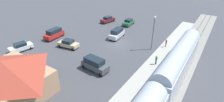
# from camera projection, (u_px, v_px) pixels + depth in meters

# --- Properties ---
(ground_plane) EXTENTS (200.00, 200.00, 0.00)m
(ground_plane) POSITION_uv_depth(u_px,v_px,m) (118.00, 44.00, 38.51)
(ground_plane) COLOR #424247
(railway_track) EXTENTS (4.80, 70.00, 0.30)m
(railway_track) POSITION_uv_depth(u_px,v_px,m) (183.00, 62.00, 31.66)
(railway_track) COLOR gray
(railway_track) RESTS_ON ground
(platform) EXTENTS (3.20, 46.00, 0.30)m
(platform) POSITION_uv_depth(u_px,v_px,m) (161.00, 56.00, 33.58)
(platform) COLOR #A8A399
(platform) RESTS_ON ground
(station_building) EXTENTS (11.05, 9.70, 5.46)m
(station_building) POSITION_uv_depth(u_px,v_px,m) (6.00, 78.00, 22.96)
(station_building) COLOR tan
(station_building) RESTS_ON ground
(pedestrian_on_platform) EXTENTS (0.36, 0.36, 1.71)m
(pedestrian_on_platform) POSITION_uv_depth(u_px,v_px,m) (166.00, 43.00, 36.13)
(pedestrian_on_platform) COLOR brown
(pedestrian_on_platform) RESTS_ON platform
(pedestrian_waiting_far) EXTENTS (0.36, 0.36, 1.71)m
(pedestrian_waiting_far) POSITION_uv_depth(u_px,v_px,m) (156.00, 59.00, 30.13)
(pedestrian_waiting_far) COLOR #23284C
(pedestrian_waiting_far) RESTS_ON platform
(suv_charcoal) EXTENTS (5.03, 2.68, 2.22)m
(suv_charcoal) POSITION_uv_depth(u_px,v_px,m) (95.00, 64.00, 29.08)
(suv_charcoal) COLOR #47494F
(suv_charcoal) RESTS_ON ground
(sedan_maroon) EXTENTS (2.75, 4.79, 1.74)m
(sedan_maroon) POSITION_uv_depth(u_px,v_px,m) (108.00, 19.00, 51.20)
(sedan_maroon) COLOR maroon
(sedan_maroon) RESTS_ON ground
(suv_red) EXTENTS (2.28, 5.02, 2.22)m
(suv_red) POSITION_uv_depth(u_px,v_px,m) (54.00, 33.00, 40.87)
(suv_red) COLOR red
(suv_red) RESTS_ON ground
(suv_silver) EXTENTS (2.38, 5.05, 2.22)m
(suv_silver) POSITION_uv_depth(u_px,v_px,m) (117.00, 33.00, 40.99)
(suv_silver) COLOR silver
(suv_silver) RESTS_ON ground
(sedan_white) EXTENTS (2.65, 4.77, 1.74)m
(sedan_white) POSITION_uv_depth(u_px,v_px,m) (21.00, 47.00, 35.30)
(sedan_white) COLOR white
(sedan_white) RESTS_ON ground
(sedan_tan) EXTENTS (4.73, 2.78, 1.74)m
(sedan_tan) POSITION_uv_depth(u_px,v_px,m) (68.00, 44.00, 36.63)
(sedan_tan) COLOR #C6B284
(sedan_tan) RESTS_ON ground
(sedan_green) EXTENTS (2.09, 4.60, 1.74)m
(sedan_green) POSITION_uv_depth(u_px,v_px,m) (129.00, 22.00, 48.99)
(sedan_green) COLOR #236638
(sedan_green) RESTS_ON ground
(light_pole_near_platform) EXTENTS (0.44, 0.44, 7.14)m
(light_pole_near_platform) POSITION_uv_depth(u_px,v_px,m) (154.00, 29.00, 34.09)
(light_pole_near_platform) COLOR #515156
(light_pole_near_platform) RESTS_ON ground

